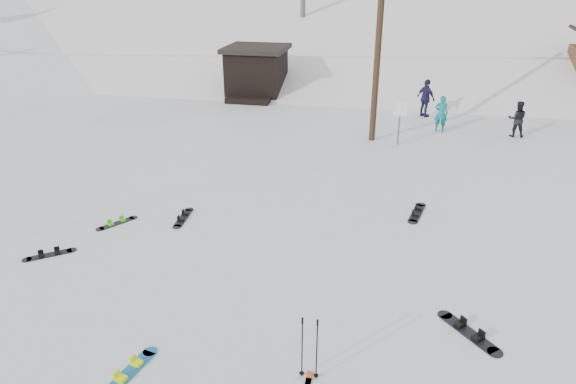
# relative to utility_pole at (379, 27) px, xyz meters

# --- Properties ---
(ground) EXTENTS (200.00, 200.00, 0.00)m
(ground) POSITION_rel_utility_pole_xyz_m (-2.00, -14.00, -4.68)
(ground) COLOR white
(ground) RESTS_ON ground
(ski_slope) EXTENTS (60.00, 85.24, 65.97)m
(ski_slope) POSITION_rel_utility_pole_xyz_m (-2.00, 41.00, -16.68)
(ski_slope) COLOR white
(ski_slope) RESTS_ON ground
(ridge_left) EXTENTS (47.54, 95.03, 58.38)m
(ridge_left) POSITION_rel_utility_pole_xyz_m (-38.00, 34.00, -15.68)
(ridge_left) COLOR white
(ridge_left) RESTS_ON ground
(treeline_left) EXTENTS (20.00, 64.00, 10.00)m
(treeline_left) POSITION_rel_utility_pole_xyz_m (-36.00, 26.00, -4.68)
(treeline_left) COLOR black
(treeline_left) RESTS_ON ground
(treeline_crest) EXTENTS (50.00, 6.00, 10.00)m
(treeline_crest) POSITION_rel_utility_pole_xyz_m (-2.00, 72.00, -4.68)
(treeline_crest) COLOR black
(treeline_crest) RESTS_ON ski_slope
(utility_pole) EXTENTS (2.00, 0.26, 9.00)m
(utility_pole) POSITION_rel_utility_pole_xyz_m (0.00, 0.00, 0.00)
(utility_pole) COLOR #3A2819
(utility_pole) RESTS_ON ground
(trail_sign) EXTENTS (0.50, 0.09, 1.85)m
(trail_sign) POSITION_rel_utility_pole_xyz_m (1.10, -0.42, -3.41)
(trail_sign) COLOR #595B60
(trail_sign) RESTS_ON ground
(lift_hut) EXTENTS (3.40, 4.10, 2.75)m
(lift_hut) POSITION_rel_utility_pole_xyz_m (-7.00, 6.94, -3.32)
(lift_hut) COLOR black
(lift_hut) RESTS_ON ground
(hero_snowboard) EXTENTS (0.55, 1.49, 0.11)m
(hero_snowboard) POSITION_rel_utility_pole_xyz_m (-3.60, -14.88, -4.65)
(hero_snowboard) COLOR #1A6CAB
(hero_snowboard) RESTS_ON ground
(ski_poles) EXTENTS (0.36, 0.10, 1.32)m
(ski_poles) POSITION_rel_utility_pole_xyz_m (-0.30, -14.28, -4.00)
(ski_poles) COLOR black
(ski_poles) RESTS_ON ground
(board_scatter_a) EXTENTS (1.11, 0.92, 0.09)m
(board_scatter_a) POSITION_rel_utility_pole_xyz_m (-7.69, -11.42, -4.66)
(board_scatter_a) COLOR black
(board_scatter_a) RESTS_ON ground
(board_scatter_b) EXTENTS (0.34, 1.40, 0.10)m
(board_scatter_b) POSITION_rel_utility_pole_xyz_m (-5.09, -8.70, -4.66)
(board_scatter_b) COLOR black
(board_scatter_b) RESTS_ON ground
(board_scatter_c) EXTENTS (0.84, 1.11, 0.09)m
(board_scatter_c) POSITION_rel_utility_pole_xyz_m (-6.86, -9.42, -4.66)
(board_scatter_c) COLOR black
(board_scatter_c) RESTS_ON ground
(board_scatter_d) EXTENTS (1.20, 1.32, 0.12)m
(board_scatter_d) POSITION_rel_utility_pole_xyz_m (2.73, -12.40, -4.65)
(board_scatter_d) COLOR black
(board_scatter_d) RESTS_ON ground
(board_scatter_f) EXTENTS (0.57, 1.54, 0.11)m
(board_scatter_f) POSITION_rel_utility_pole_xyz_m (1.79, -6.92, -4.65)
(board_scatter_f) COLOR black
(board_scatter_f) RESTS_ON ground
(skier_teal) EXTENTS (0.65, 0.48, 1.63)m
(skier_teal) POSITION_rel_utility_pole_xyz_m (2.93, 1.94, -3.87)
(skier_teal) COLOR #0B706F
(skier_teal) RESTS_ON ground
(skier_dark) EXTENTS (0.78, 0.62, 1.57)m
(skier_dark) POSITION_rel_utility_pole_xyz_m (6.13, 1.80, -3.89)
(skier_dark) COLOR black
(skier_dark) RESTS_ON ground
(skier_navy) EXTENTS (1.08, 1.09, 1.85)m
(skier_navy) POSITION_rel_utility_pole_xyz_m (2.33, 4.25, -3.75)
(skier_navy) COLOR #1F1B44
(skier_navy) RESTS_ON ground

